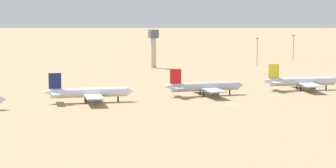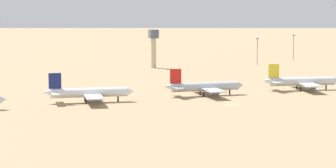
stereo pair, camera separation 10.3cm
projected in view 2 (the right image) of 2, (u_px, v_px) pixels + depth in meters
name	position (u px, v px, depth m)	size (l,w,h in m)	color
ground	(230.00, 105.00, 288.15)	(4000.00, 4000.00, 0.00)	#9E8460
ridge_east	(104.00, 2.00, 1378.24)	(410.36, 295.84, 68.13)	gray
parked_jet_navy_3	(88.00, 93.00, 294.10)	(38.10, 32.43, 12.61)	white
parked_jet_red_4	(204.00, 87.00, 314.20)	(37.48, 31.55, 12.38)	silver
parked_jet_yellow_5	(301.00, 82.00, 332.94)	(37.92, 32.41, 12.58)	silver
control_tower	(154.00, 45.00, 436.70)	(5.20, 5.20, 23.59)	#C6B793
light_pole_west	(293.00, 46.00, 488.87)	(1.80, 0.50, 17.51)	#59595E
light_pole_east	(257.00, 50.00, 454.98)	(1.80, 0.50, 17.24)	#59595E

